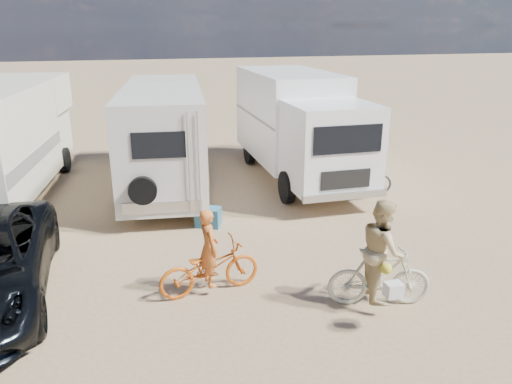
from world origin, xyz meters
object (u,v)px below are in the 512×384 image
object	(u,v)px
rider_woman	(381,259)
crate	(199,213)
rv_main	(164,138)
cooler	(208,217)
rv_left	(2,142)
box_truck	(299,128)
bike_parked	(362,178)
bike_woman	(379,277)
rider_man	(209,256)
bike_man	(210,268)

from	to	relation	value
rider_woman	crate	world-z (taller)	rider_woman
rv_main	cooler	bearing A→B (deg)	-72.10
rv_left	box_truck	world-z (taller)	box_truck
rv_main	bike_parked	size ratio (longest dim) A/B	4.11
rv_left	box_truck	bearing A→B (deg)	2.27
bike_parked	cooler	distance (m)	5.15
cooler	crate	world-z (taller)	cooler
rider_woman	rv_main	bearing A→B (deg)	35.55
bike_woman	crate	distance (m)	5.61
rider_man	crate	distance (m)	3.80
cooler	rider_woman	bearing A→B (deg)	-38.09
crate	cooler	bearing A→B (deg)	-71.49
box_truck	bike_woman	distance (m)	8.01
rv_main	bike_man	world-z (taller)	rv_main
rv_main	rider_man	distance (m)	6.86
rider_man	rider_woman	xyz separation A→B (m)	(2.89, -1.28, 0.17)
rv_main	rv_left	xyz separation A→B (m)	(-4.71, 0.56, 0.06)
bike_woman	bike_man	bearing A→B (deg)	81.31
box_truck	crate	xyz separation A→B (m)	(-3.83, -2.80, -1.54)
bike_parked	crate	bearing A→B (deg)	117.24
bike_man	cooler	bearing A→B (deg)	-17.76
rv_left	crate	world-z (taller)	rv_left
rider_woman	crate	distance (m)	5.65
bike_woman	rider_woman	distance (m)	0.37
rv_main	cooler	size ratio (longest dim) A/B	12.17
rv_left	rider_woman	distance (m)	11.61
rv_left	bike_parked	xyz separation A→B (m)	(10.37, -2.84, -1.17)
rv_main	rider_man	size ratio (longest dim) A/B	4.87
bike_parked	bike_man	bearing A→B (deg)	147.66
bike_man	bike_woman	world-z (taller)	bike_woman
rv_left	bike_parked	bearing A→B (deg)	-7.75
bike_parked	rv_left	bearing A→B (deg)	93.11
rv_main	rider_woman	size ratio (longest dim) A/B	3.98
bike_woman	cooler	world-z (taller)	bike_woman
bike_woman	rider_man	world-z (taller)	rider_man
rider_woman	rv_left	bearing A→B (deg)	56.86
rv_left	bike_woman	world-z (taller)	rv_left
rider_woman	bike_man	bearing A→B (deg)	81.31
rider_man	rider_woman	bearing A→B (deg)	-121.72
bike_man	cooler	distance (m)	3.31
rider_man	cooler	distance (m)	3.34
bike_woman	cooler	distance (m)	5.10
rv_main	bike_parked	world-z (taller)	rv_main
crate	box_truck	bearing A→B (deg)	36.21
cooler	rider_man	bearing A→B (deg)	-75.13
rv_left	cooler	world-z (taller)	rv_left
rv_left	bike_woman	bearing A→B (deg)	-40.73
bike_parked	crate	xyz separation A→B (m)	(-5.15, -0.80, -0.30)
rider_man	cooler	world-z (taller)	rider_man
bike_woman	bike_parked	xyz separation A→B (m)	(2.66, 5.81, -0.09)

